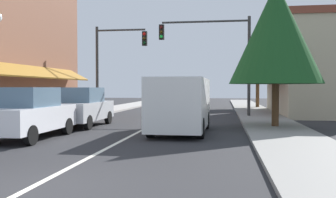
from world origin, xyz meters
TOP-DOWN VIEW (x-y plane):
  - ground_plane at (0.00, 18.00)m, footprint 80.00×80.00m
  - sidewalk_left at (-5.50, 18.00)m, footprint 2.60×56.00m
  - sidewalk_right at (5.50, 18.00)m, footprint 2.60×56.00m
  - lane_center_stripe at (0.00, 18.00)m, footprint 0.14×52.00m
  - storefront_right_block at (9.08, 20.00)m, footprint 5.88×10.20m
  - parked_car_nearest_left at (-3.26, 6.02)m, footprint 1.80×4.11m
  - parked_car_second_left at (-3.03, 10.28)m, footprint 1.79×4.11m
  - van_in_lane at (1.69, 8.61)m, footprint 2.06×5.21m
  - traffic_signal_mast_arm at (2.97, 16.49)m, footprint 5.42×0.50m
  - traffic_signal_left_corner at (-3.68, 17.32)m, footprint 3.43×0.50m
  - tree_right_near at (5.52, 10.59)m, footprint 3.94×3.94m
  - tree_right_far at (6.20, 26.79)m, footprint 3.83×3.83m

SIDE VIEW (x-z plane):
  - ground_plane at x=0.00m, z-range 0.00..0.00m
  - lane_center_stripe at x=0.00m, z-range 0.00..0.01m
  - sidewalk_left at x=-5.50m, z-range 0.00..0.12m
  - sidewalk_right at x=5.50m, z-range 0.00..0.12m
  - parked_car_nearest_left at x=-3.26m, z-range -0.01..1.76m
  - parked_car_second_left at x=-3.03m, z-range -0.01..1.76m
  - van_in_lane at x=1.69m, z-range 0.09..2.21m
  - storefront_right_block at x=9.08m, z-range 0.00..6.14m
  - traffic_signal_left_corner at x=-3.68m, z-range 0.93..6.64m
  - traffic_signal_mast_arm at x=2.97m, z-range 1.10..7.06m
  - tree_right_near at x=5.52m, z-range 0.95..7.21m
  - tree_right_far at x=6.20m, z-range 1.49..8.73m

